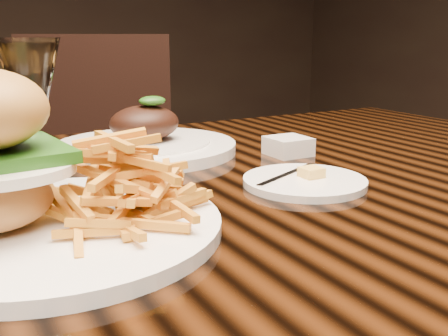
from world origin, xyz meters
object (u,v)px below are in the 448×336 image
burger_plate (49,179)px  wine_glass (31,85)px  dining_table (175,237)px  chair_far (99,174)px  far_dish (145,142)px

burger_plate → wine_glass: 0.14m
dining_table → chair_far: chair_far is taller
burger_plate → wine_glass: burger_plate is taller
far_dish → chair_far: chair_far is taller
dining_table → burger_plate: size_ratio=4.76×
dining_table → wine_glass: size_ratio=8.18×
dining_table → chair_far: bearing=81.1°
far_dish → wine_glass: bearing=-135.2°
wine_glass → far_dish: bearing=44.8°
far_dish → chair_far: 0.73m
chair_far → wine_glass: bearing=-91.3°
dining_table → far_dish: (0.04, 0.21, 0.10)m
wine_glass → burger_plate: bearing=-94.2°
wine_glass → chair_far: 1.01m
burger_plate → far_dish: 0.39m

